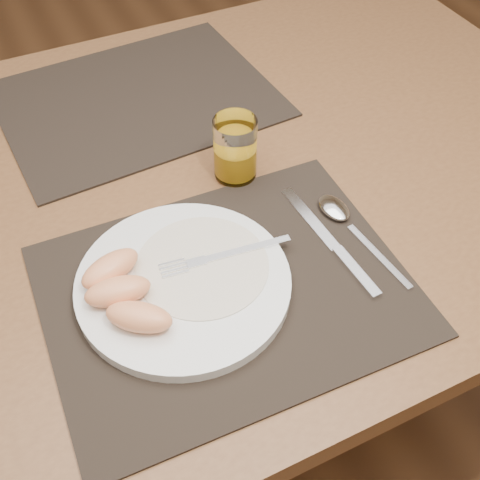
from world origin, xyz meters
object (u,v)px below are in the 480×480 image
fork (215,258)px  juice_glass (235,151)px  table (186,217)px  placemat_far (137,99)px  placemat_near (227,290)px  knife (336,249)px  plate (184,283)px  spoon (340,215)px

fork → juice_glass: size_ratio=1.83×
table → juice_glass: (0.08, -0.03, 0.13)m
table → placemat_far: 0.24m
table → placemat_near: (-0.03, -0.22, 0.09)m
knife → plate: bearing=171.9°
fork → spoon: (0.19, 0.01, -0.01)m
placemat_near → plate: size_ratio=1.67×
placemat_near → plate: bearing=151.3°
knife → table: bearing=120.3°
table → plate: size_ratio=5.19×
table → juice_glass: juice_glass is taller
plate → juice_glass: (0.15, 0.17, 0.03)m
placemat_far → juice_glass: 0.26m
plate → spoon: 0.24m
plate → placemat_near: bearing=-28.7°
fork → juice_glass: bearing=56.4°
plate → fork: (0.05, 0.01, 0.01)m
table → spoon: spoon is taller
table → placemat_far: (0.01, 0.22, 0.09)m
placemat_far → knife: knife is taller
plate → knife: (0.21, -0.03, -0.01)m
placemat_far → table: bearing=-91.3°
placemat_far → spoon: spoon is taller
placemat_far → spoon: (0.16, -0.39, 0.01)m
placemat_far → plate: (-0.08, -0.41, 0.01)m
spoon → juice_glass: bearing=122.0°
table → knife: size_ratio=6.35×
table → spoon: 0.26m
plate → spoon: plate is taller
juice_glass → knife: bearing=-74.2°
fork → placemat_near: bearing=-92.2°
juice_glass → plate: bearing=-132.1°
placemat_near → knife: size_ratio=2.04×
placemat_near → knife: bearing=-1.2°
placemat_far → juice_glass: juice_glass is taller
table → placemat_near: 0.24m
table → plate: 0.23m
plate → fork: fork is taller
placemat_near → spoon: spoon is taller
spoon → table: bearing=133.9°
placemat_far → juice_glass: bearing=-74.1°
plate → fork: size_ratio=1.54×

